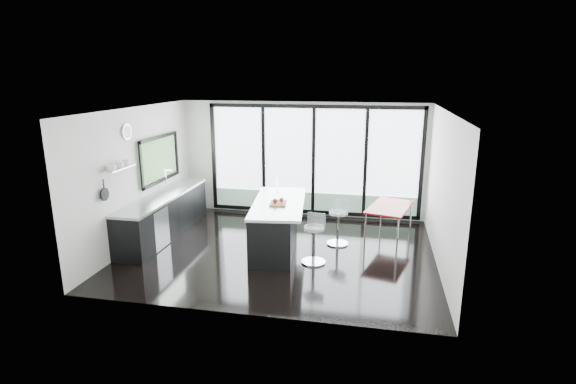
% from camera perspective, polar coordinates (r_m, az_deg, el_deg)
% --- Properties ---
extents(floor, '(6.00, 5.00, 0.00)m').
position_cam_1_polar(floor, '(9.07, -1.00, -7.49)').
color(floor, black).
rests_on(floor, ground).
extents(ceiling, '(6.00, 5.00, 0.00)m').
position_cam_1_polar(ceiling, '(8.42, -1.09, 10.44)').
color(ceiling, white).
rests_on(ceiling, wall_back).
extents(wall_back, '(6.00, 0.09, 2.80)m').
position_cam_1_polar(wall_back, '(10.99, 3.11, 3.39)').
color(wall_back, silver).
rests_on(wall_back, ground).
extents(wall_front, '(6.00, 0.00, 2.80)m').
position_cam_1_polar(wall_front, '(6.32, -5.93, -4.12)').
color(wall_front, silver).
rests_on(wall_front, ground).
extents(wall_left, '(0.26, 5.00, 2.80)m').
position_cam_1_polar(wall_left, '(9.91, -17.77, 3.16)').
color(wall_left, silver).
rests_on(wall_left, ground).
extents(wall_right, '(0.00, 5.00, 2.80)m').
position_cam_1_polar(wall_right, '(8.53, 19.04, 0.14)').
color(wall_right, silver).
rests_on(wall_right, ground).
extents(counter_cabinets, '(0.69, 3.24, 1.36)m').
position_cam_1_polar(counter_cabinets, '(10.14, -15.45, -2.82)').
color(counter_cabinets, black).
rests_on(counter_cabinets, floor).
extents(island, '(1.28, 2.46, 1.25)m').
position_cam_1_polar(island, '(9.12, -1.65, -4.09)').
color(island, black).
rests_on(island, floor).
extents(bar_stool_near, '(0.52, 0.52, 0.72)m').
position_cam_1_polar(bar_stool_near, '(8.41, 3.28, -6.70)').
color(bar_stool_near, silver).
rests_on(bar_stool_near, floor).
extents(bar_stool_far, '(0.57, 0.57, 0.71)m').
position_cam_1_polar(bar_stool_far, '(9.35, 6.35, -4.56)').
color(bar_stool_far, silver).
rests_on(bar_stool_far, floor).
extents(red_table, '(1.09, 1.50, 0.72)m').
position_cam_1_polar(red_table, '(9.87, 12.68, -3.77)').
color(red_table, maroon).
rests_on(red_table, floor).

